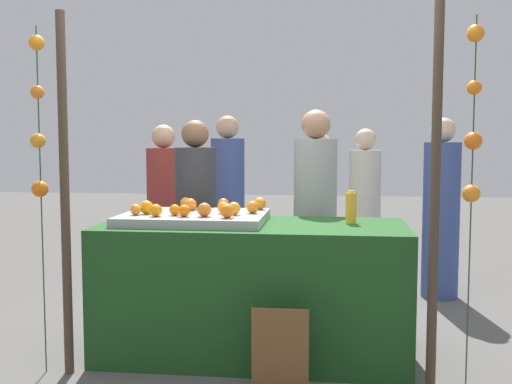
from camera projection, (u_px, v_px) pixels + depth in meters
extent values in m
plane|color=#565451|center=(253.00, 353.00, 4.10)|extent=(24.00, 24.00, 0.00)
cube|color=#1E4C1E|center=(253.00, 289.00, 4.07)|extent=(2.03, 0.88, 0.89)
cube|color=#9EA0A5|center=(194.00, 218.00, 4.11)|extent=(0.97, 0.73, 0.06)
sphere|color=orange|center=(186.00, 203.00, 4.41)|extent=(0.08, 0.08, 0.08)
sphere|color=orange|center=(136.00, 210.00, 4.01)|extent=(0.07, 0.07, 0.07)
sphere|color=orange|center=(223.00, 208.00, 4.09)|extent=(0.08, 0.08, 0.08)
sphere|color=orange|center=(156.00, 210.00, 3.93)|extent=(0.08, 0.08, 0.08)
sphere|color=orange|center=(191.00, 204.00, 4.29)|extent=(0.08, 0.08, 0.08)
sphere|color=orange|center=(227.00, 211.00, 3.85)|extent=(0.09, 0.09, 0.09)
sphere|color=orange|center=(184.00, 211.00, 3.91)|extent=(0.08, 0.08, 0.08)
sphere|color=orange|center=(204.00, 210.00, 3.92)|extent=(0.09, 0.09, 0.09)
sphere|color=orange|center=(253.00, 207.00, 4.10)|extent=(0.08, 0.08, 0.08)
sphere|color=orange|center=(234.00, 208.00, 4.01)|extent=(0.09, 0.09, 0.09)
sphere|color=orange|center=(175.00, 210.00, 3.99)|extent=(0.07, 0.07, 0.07)
sphere|color=orange|center=(223.00, 204.00, 4.36)|extent=(0.08, 0.08, 0.08)
sphere|color=orange|center=(260.00, 203.00, 4.33)|extent=(0.09, 0.09, 0.09)
sphere|color=orange|center=(147.00, 207.00, 4.06)|extent=(0.09, 0.09, 0.09)
cylinder|color=#F7A728|center=(351.00, 208.00, 4.05)|extent=(0.07, 0.07, 0.20)
cylinder|color=yellow|center=(351.00, 192.00, 4.04)|extent=(0.04, 0.04, 0.02)
cube|color=brown|center=(280.00, 353.00, 3.41)|extent=(0.32, 0.01, 0.51)
cube|color=black|center=(280.00, 352.00, 3.42)|extent=(0.30, 0.02, 0.49)
cylinder|color=#333338|center=(196.00, 234.00, 4.83)|extent=(0.32, 0.32, 1.39)
sphere|color=brown|center=(195.00, 134.00, 4.76)|extent=(0.22, 0.22, 0.22)
cylinder|color=#99999E|center=(315.00, 232.00, 4.75)|extent=(0.34, 0.34, 1.45)
sphere|color=#A87A59|center=(316.00, 124.00, 4.68)|extent=(0.23, 0.23, 0.23)
cylinder|color=#384C8C|center=(228.00, 211.00, 6.12)|extent=(0.34, 0.34, 1.46)
sphere|color=tan|center=(228.00, 127.00, 6.05)|extent=(0.23, 0.23, 0.23)
cylinder|color=tan|center=(320.00, 215.00, 6.40)|extent=(0.30, 0.30, 1.31)
sphere|color=beige|center=(321.00, 143.00, 6.33)|extent=(0.20, 0.20, 0.20)
cylinder|color=beige|center=(364.00, 218.00, 5.97)|extent=(0.31, 0.31, 1.35)
sphere|color=beige|center=(366.00, 139.00, 5.90)|extent=(0.21, 0.21, 0.21)
cylinder|color=#384C8C|center=(441.00, 220.00, 5.53)|extent=(0.33, 0.33, 1.43)
sphere|color=beige|center=(443.00, 130.00, 5.46)|extent=(0.22, 0.22, 0.22)
cylinder|color=maroon|center=(165.00, 223.00, 5.58)|extent=(0.32, 0.32, 1.37)
sphere|color=tan|center=(163.00, 136.00, 5.51)|extent=(0.21, 0.21, 0.21)
cylinder|color=#473828|center=(65.00, 196.00, 3.67)|extent=(0.06, 0.06, 2.21)
cylinder|color=#473828|center=(435.00, 200.00, 3.40)|extent=(0.06, 0.06, 2.21)
cylinder|color=#2D4C23|center=(41.00, 203.00, 3.69)|extent=(0.01, 0.01, 2.12)
sphere|color=orange|center=(37.00, 43.00, 3.60)|extent=(0.09, 0.09, 0.09)
sphere|color=orange|center=(37.00, 92.00, 3.63)|extent=(0.08, 0.08, 0.08)
sphere|color=orange|center=(38.00, 141.00, 3.65)|extent=(0.09, 0.09, 0.09)
sphere|color=orange|center=(40.00, 189.00, 3.68)|extent=(0.10, 0.10, 0.10)
cylinder|color=#2D4C23|center=(471.00, 209.00, 3.37)|extent=(0.01, 0.01, 2.12)
sphere|color=orange|center=(475.00, 33.00, 3.29)|extent=(0.10, 0.10, 0.10)
sphere|color=orange|center=(474.00, 87.00, 3.32)|extent=(0.08, 0.08, 0.08)
sphere|color=orange|center=(473.00, 141.00, 3.33)|extent=(0.10, 0.10, 0.10)
sphere|color=orange|center=(471.00, 193.00, 3.35)|extent=(0.10, 0.10, 0.10)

